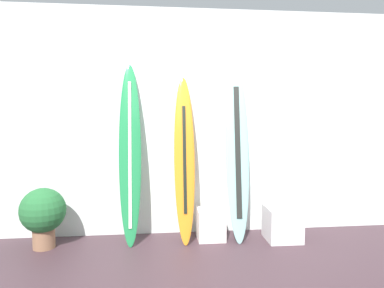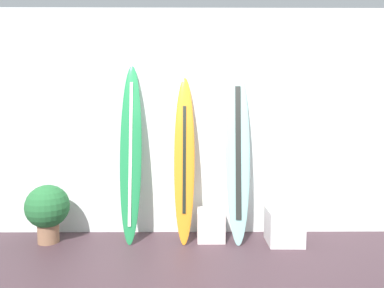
{
  "view_description": "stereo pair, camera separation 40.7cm",
  "coord_description": "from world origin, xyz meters",
  "px_view_note": "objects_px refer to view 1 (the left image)",
  "views": [
    {
      "loc": [
        -0.49,
        -3.09,
        1.51
      ],
      "look_at": [
        -0.05,
        0.95,
        1.16
      ],
      "focal_mm": 32.24,
      "sensor_mm": 36.0,
      "label": 1
    },
    {
      "loc": [
        -0.08,
        -3.11,
        1.51
      ],
      "look_at": [
        -0.05,
        0.95,
        1.16
      ],
      "focal_mm": 32.24,
      "sensor_mm": 36.0,
      "label": 2
    }
  ],
  "objects_px": {
    "display_block_center": "(211,224)",
    "potted_plant": "(43,213)",
    "surfboard_emerald": "(130,155)",
    "surfboard_sunset": "(184,160)",
    "display_block_left": "(282,223)",
    "surfboard_seafoam": "(237,152)"
  },
  "relations": [
    {
      "from": "surfboard_seafoam",
      "to": "potted_plant",
      "type": "distance_m",
      "value": 2.33
    },
    {
      "from": "surfboard_emerald",
      "to": "display_block_left",
      "type": "xyz_separation_m",
      "value": [
        1.81,
        -0.14,
        -0.84
      ]
    },
    {
      "from": "surfboard_emerald",
      "to": "surfboard_seafoam",
      "type": "distance_m",
      "value": 1.27
    },
    {
      "from": "surfboard_emerald",
      "to": "display_block_left",
      "type": "distance_m",
      "value": 1.99
    },
    {
      "from": "surfboard_sunset",
      "to": "display_block_left",
      "type": "distance_m",
      "value": 1.4
    },
    {
      "from": "surfboard_emerald",
      "to": "potted_plant",
      "type": "distance_m",
      "value": 1.16
    },
    {
      "from": "display_block_center",
      "to": "surfboard_sunset",
      "type": "bearing_deg",
      "value": 177.63
    },
    {
      "from": "surfboard_emerald",
      "to": "surfboard_seafoam",
      "type": "height_order",
      "value": "surfboard_seafoam"
    },
    {
      "from": "display_block_center",
      "to": "potted_plant",
      "type": "distance_m",
      "value": 1.94
    },
    {
      "from": "potted_plant",
      "to": "display_block_left",
      "type": "bearing_deg",
      "value": -0.82
    },
    {
      "from": "display_block_left",
      "to": "potted_plant",
      "type": "relative_size",
      "value": 0.59
    },
    {
      "from": "surfboard_emerald",
      "to": "surfboard_sunset",
      "type": "xyz_separation_m",
      "value": [
        0.64,
        -0.01,
        -0.07
      ]
    },
    {
      "from": "surfboard_sunset",
      "to": "potted_plant",
      "type": "bearing_deg",
      "value": -176.74
    },
    {
      "from": "surfboard_emerald",
      "to": "display_block_left",
      "type": "bearing_deg",
      "value": -4.36
    },
    {
      "from": "surfboard_emerald",
      "to": "surfboard_sunset",
      "type": "distance_m",
      "value": 0.64
    },
    {
      "from": "surfboard_sunset",
      "to": "surfboard_emerald",
      "type": "bearing_deg",
      "value": 179.42
    },
    {
      "from": "surfboard_emerald",
      "to": "surfboard_sunset",
      "type": "relative_size",
      "value": 1.07
    },
    {
      "from": "display_block_left",
      "to": "surfboard_emerald",
      "type": "bearing_deg",
      "value": 175.64
    },
    {
      "from": "surfboard_emerald",
      "to": "display_block_center",
      "type": "height_order",
      "value": "surfboard_emerald"
    },
    {
      "from": "display_block_left",
      "to": "display_block_center",
      "type": "relative_size",
      "value": 1.11
    },
    {
      "from": "surfboard_sunset",
      "to": "potted_plant",
      "type": "xyz_separation_m",
      "value": [
        -1.6,
        -0.09,
        -0.56
      ]
    },
    {
      "from": "surfboard_seafoam",
      "to": "surfboard_sunset",
      "type": "bearing_deg",
      "value": 178.25
    }
  ]
}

